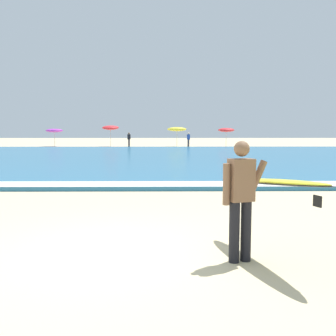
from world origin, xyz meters
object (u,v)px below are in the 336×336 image
at_px(beach_umbrella_3, 226,130).
at_px(beachgoer_near_row_mid, 188,139).
at_px(beach_umbrella_1, 110,128).
at_px(beach_umbrella_2, 177,129).
at_px(surfer_with_board, 257,189).
at_px(beach_umbrella_0, 54,131).
at_px(beachgoer_near_row_left, 129,139).

bearing_deg(beach_umbrella_3, beachgoer_near_row_mid, -161.94).
bearing_deg(beach_umbrella_1, beachgoer_near_row_mid, -16.19).
xyz_separation_m(beach_umbrella_2, beach_umbrella_3, (5.35, -0.69, -0.08)).
relative_size(beach_umbrella_2, beachgoer_near_row_mid, 1.37).
distance_m(surfer_with_board, beach_umbrella_3, 36.84).
relative_size(surfer_with_board, beach_umbrella_1, 1.02).
xyz_separation_m(surfer_with_board, beachgoer_near_row_mid, (1.30, 35.05, -0.19)).
relative_size(beach_umbrella_0, beach_umbrella_3, 0.96).
height_order(beach_umbrella_1, beach_umbrella_3, beach_umbrella_1).
height_order(beach_umbrella_2, beach_umbrella_3, beach_umbrella_2).
bearing_deg(beach_umbrella_2, beachgoer_near_row_mid, -60.89).
height_order(surfer_with_board, beach_umbrella_0, beach_umbrella_0).
distance_m(beach_umbrella_1, beachgoer_near_row_mid, 8.98).
height_order(beach_umbrella_3, beachgoer_near_row_mid, beach_umbrella_3).
relative_size(surfer_with_board, beach_umbrella_0, 1.23).
bearing_deg(surfer_with_board, beach_umbrella_1, 100.92).
bearing_deg(surfer_with_board, beach_umbrella_3, 81.40).
bearing_deg(beach_umbrella_0, beach_umbrella_3, -4.64).
bearing_deg(beach_umbrella_0, beachgoer_near_row_mid, -11.10).
relative_size(surfer_with_board, beachgoer_near_row_left, 1.54).
relative_size(surfer_with_board, beach_umbrella_3, 1.17).
xyz_separation_m(surfer_with_board, beachgoer_near_row_left, (-5.03, 35.74, -0.19)).
distance_m(surfer_with_board, beachgoer_near_row_left, 36.09).
height_order(beach_umbrella_0, beach_umbrella_2, beach_umbrella_2).
bearing_deg(beach_umbrella_1, beach_umbrella_2, -3.22).
relative_size(beach_umbrella_1, beach_umbrella_3, 1.15).
distance_m(beach_umbrella_3, beachgoer_near_row_mid, 4.53).
bearing_deg(beach_umbrella_2, beach_umbrella_3, -7.37).
relative_size(beach_umbrella_0, beachgoer_near_row_left, 1.26).
distance_m(beach_umbrella_3, beachgoer_near_row_left, 10.60).
height_order(beach_umbrella_0, beachgoer_near_row_mid, beach_umbrella_0).
height_order(surfer_with_board, beachgoer_near_row_mid, surfer_with_board).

